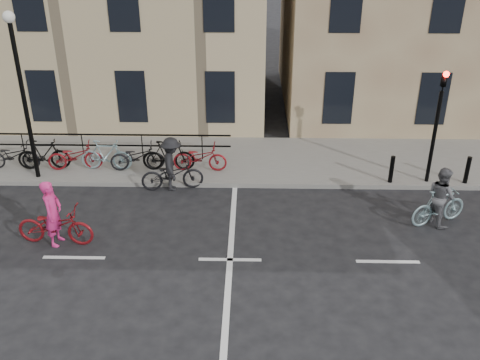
{
  "coord_description": "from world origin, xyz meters",
  "views": [
    {
      "loc": [
        0.51,
        -11.27,
        7.86
      ],
      "look_at": [
        0.2,
        2.36,
        1.1
      ],
      "focal_mm": 40.0,
      "sensor_mm": 36.0,
      "label": 1
    }
  ],
  "objects_px": {
    "traffic_light": "(438,113)",
    "cyclist_grey": "(440,201)",
    "cyclist_pink": "(55,222)",
    "cyclist_dark": "(172,169)",
    "lamp_post": "(20,77)"
  },
  "relations": [
    {
      "from": "lamp_post",
      "to": "cyclist_grey",
      "type": "xyz_separation_m",
      "value": [
        12.3,
        -2.45,
        -2.79
      ]
    },
    {
      "from": "cyclist_grey",
      "to": "traffic_light",
      "type": "bearing_deg",
      "value": -31.74
    },
    {
      "from": "cyclist_grey",
      "to": "lamp_post",
      "type": "bearing_deg",
      "value": 56.5
    },
    {
      "from": "cyclist_pink",
      "to": "cyclist_dark",
      "type": "relative_size",
      "value": 1.03
    },
    {
      "from": "traffic_light",
      "to": "cyclist_dark",
      "type": "relative_size",
      "value": 1.9
    },
    {
      "from": "traffic_light",
      "to": "cyclist_dark",
      "type": "xyz_separation_m",
      "value": [
        -8.18,
        -0.44,
        -1.77
      ]
    },
    {
      "from": "traffic_light",
      "to": "cyclist_grey",
      "type": "height_order",
      "value": "traffic_light"
    },
    {
      "from": "traffic_light",
      "to": "cyclist_dark",
      "type": "bearing_deg",
      "value": -176.92
    },
    {
      "from": "lamp_post",
      "to": "cyclist_grey",
      "type": "height_order",
      "value": "lamp_post"
    },
    {
      "from": "cyclist_grey",
      "to": "cyclist_dark",
      "type": "height_order",
      "value": "cyclist_dark"
    },
    {
      "from": "cyclist_pink",
      "to": "cyclist_dark",
      "type": "xyz_separation_m",
      "value": [
        2.66,
        3.22,
        0.05
      ]
    },
    {
      "from": "lamp_post",
      "to": "cyclist_grey",
      "type": "bearing_deg",
      "value": -11.25
    },
    {
      "from": "traffic_light",
      "to": "cyclist_pink",
      "type": "relative_size",
      "value": 1.85
    },
    {
      "from": "traffic_light",
      "to": "cyclist_pink",
      "type": "xyz_separation_m",
      "value": [
        -10.84,
        -3.66,
        -1.82
      ]
    },
    {
      "from": "cyclist_pink",
      "to": "traffic_light",
      "type": "bearing_deg",
      "value": -66.73
    }
  ]
}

